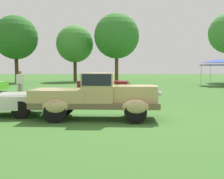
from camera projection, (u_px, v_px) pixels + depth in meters
ground_plane at (115, 120)px, 9.34m from camera, size 120.00×120.00×0.00m
feature_pickup_truck at (96, 95)px, 9.47m from camera, size 4.73×1.96×1.70m
show_car_burgundy at (103, 83)px, 20.81m from camera, size 4.17×2.17×1.22m
spectator_far_side at (20, 83)px, 16.11m from camera, size 0.46×0.36×1.69m
canopy_tent_left_field at (219, 62)px, 26.11m from camera, size 2.89×2.89×2.71m
treeline_far_left at (16, 38)px, 31.21m from camera, size 5.29×5.29×8.11m
treeline_mid_left at (75, 44)px, 33.78m from camera, size 4.85×4.85×7.35m
treeline_center at (117, 36)px, 32.15m from camera, size 5.63×5.63×8.57m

